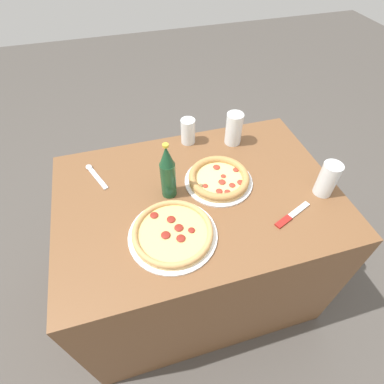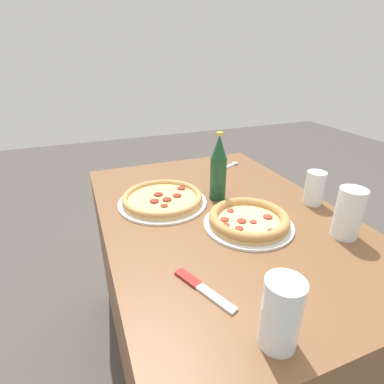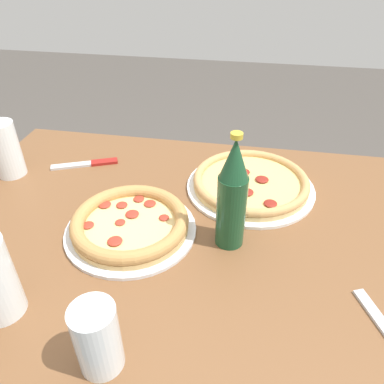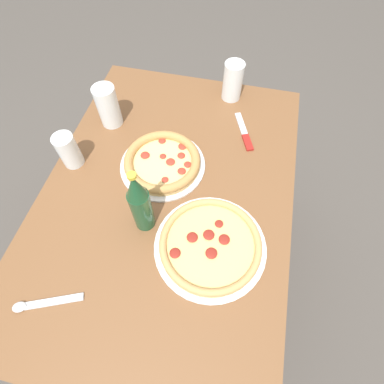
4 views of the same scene
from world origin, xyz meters
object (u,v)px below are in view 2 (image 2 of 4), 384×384
(pizza_salami, at_px, (163,199))
(pizza_pepperoni, at_px, (249,220))
(beer_bottle, at_px, (218,169))
(spoon, at_px, (228,166))
(glass_red_wine, at_px, (280,317))
(glass_mango_juice, at_px, (314,189))
(knife, at_px, (201,288))
(glass_water, at_px, (348,215))

(pizza_salami, bearing_deg, pizza_pepperoni, 40.24)
(pizza_salami, distance_m, beer_bottle, 0.23)
(beer_bottle, distance_m, spoon, 0.37)
(glass_red_wine, bearing_deg, glass_mango_juice, 133.01)
(glass_mango_juice, bearing_deg, pizza_pepperoni, -80.40)
(pizza_pepperoni, height_order, spoon, pizza_pepperoni)
(pizza_salami, height_order, knife, pizza_salami)
(pizza_pepperoni, distance_m, beer_bottle, 0.24)
(glass_mango_juice, height_order, spoon, glass_mango_juice)
(glass_red_wine, bearing_deg, knife, -156.65)
(glass_mango_juice, bearing_deg, glass_water, -16.65)
(beer_bottle, bearing_deg, knife, -30.09)
(pizza_pepperoni, xyz_separation_m, glass_red_wine, (0.39, -0.17, 0.05))
(glass_water, height_order, glass_red_wine, glass_water)
(pizza_pepperoni, distance_m, pizza_salami, 0.33)
(glass_mango_juice, xyz_separation_m, glass_red_wine, (0.44, -0.47, 0.01))
(glass_mango_juice, relative_size, glass_red_wine, 0.83)
(glass_mango_juice, relative_size, beer_bottle, 0.48)
(pizza_pepperoni, height_order, beer_bottle, beer_bottle)
(glass_mango_juice, bearing_deg, pizza_salami, -111.30)
(pizza_pepperoni, relative_size, glass_mango_juice, 2.33)
(glass_mango_juice, relative_size, glass_water, 0.79)
(pizza_pepperoni, height_order, knife, pizza_pepperoni)
(glass_red_wine, distance_m, knife, 0.21)
(pizza_salami, relative_size, glass_mango_juice, 2.63)
(glass_water, height_order, knife, glass_water)
(glass_water, bearing_deg, pizza_pepperoni, -122.98)
(glass_red_wine, relative_size, beer_bottle, 0.59)
(glass_water, xyz_separation_m, spoon, (-0.66, -0.05, -0.07))
(glass_red_wine, relative_size, knife, 0.84)
(pizza_pepperoni, relative_size, pizza_salami, 0.89)
(pizza_salami, relative_size, glass_red_wine, 2.18)
(pizza_pepperoni, distance_m, spoon, 0.54)
(pizza_salami, distance_m, glass_mango_juice, 0.55)
(knife, height_order, spoon, spoon)
(pizza_pepperoni, bearing_deg, glass_mango_juice, 99.60)
(pizza_salami, xyz_separation_m, glass_red_wine, (0.64, 0.04, 0.05))
(glass_red_wine, height_order, spoon, glass_red_wine)
(pizza_salami, bearing_deg, knife, -4.83)
(glass_water, xyz_separation_m, knife, (0.05, -0.49, -0.07))
(knife, bearing_deg, spoon, 148.06)
(pizza_pepperoni, distance_m, glass_water, 0.29)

